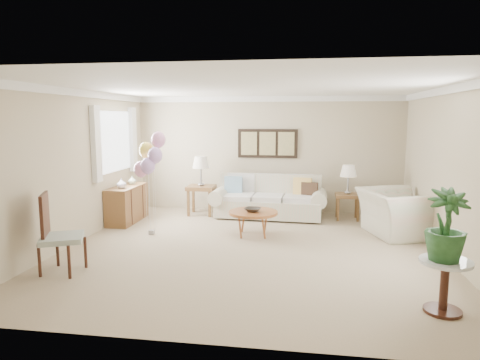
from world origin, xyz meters
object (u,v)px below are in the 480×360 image
Objects in this scene: sofa at (269,201)px; coffee_table at (253,213)px; accent_chair at (56,232)px; armchair at (397,213)px; balloon_cluster at (150,157)px.

coffee_table is (-0.17, -1.52, 0.06)m from sofa.
accent_chair is at bearing -137.46° from coffee_table.
armchair is 0.67× the size of balloon_cluster.
accent_chair is (-5.03, -2.67, 0.16)m from armchair.
accent_chair reaches higher than sofa.
accent_chair is 2.31m from balloon_cluster.
balloon_cluster is at bearing -173.71° from coffee_table.
balloon_cluster is (0.61, 2.05, 0.86)m from accent_chair.
sofa is 1.33× the size of balloon_cluster.
accent_chair is at bearing 101.08° from armchair.
accent_chair is at bearing -106.50° from balloon_cluster.
balloon_cluster reaches higher than armchair.
coffee_table is at bearing 82.31° from armchair.
sofa is at bearing 40.54° from balloon_cluster.
sofa reaches higher than coffee_table.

